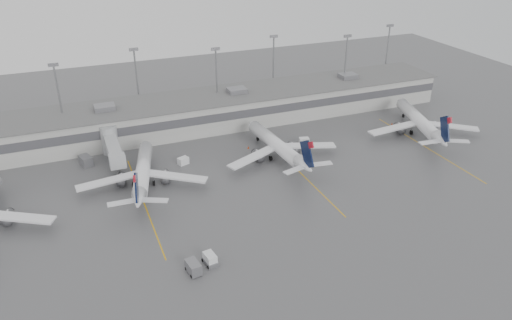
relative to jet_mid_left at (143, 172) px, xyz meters
name	(u,v)px	position (x,y,z in m)	size (l,w,h in m)	color
ground	(271,250)	(16.09, -31.23, -3.10)	(260.00, 260.00, 0.00)	#505053
terminal	(184,114)	(16.09, 26.75, 1.07)	(152.00, 17.00, 9.45)	#AFAFAA
light_masts	(177,79)	(16.09, 32.52, 8.93)	(142.40, 8.00, 20.60)	gray
jet_bridge_right	(112,145)	(-4.41, 14.49, 0.77)	(4.00, 17.20, 7.00)	#9A9D9F
stand_markings	(226,186)	(16.09, -7.23, -3.09)	(105.25, 40.00, 0.01)	#DFA20D
jet_mid_left	(143,172)	(0.00, 0.00, 0.00)	(26.67, 30.26, 9.96)	white
jet_mid_right	(278,146)	(32.00, 1.19, 0.08)	(28.16, 31.64, 10.23)	white
jet_far_right	(420,122)	(72.46, 0.48, 0.22)	(28.26, 32.14, 10.68)	white
baggage_tug	(210,260)	(5.27, -30.82, -2.35)	(2.33, 3.23, 1.92)	white
baggage_cart	(193,267)	(2.07, -32.02, -2.04)	(2.25, 3.39, 2.03)	slate
gse_uld_b	(183,161)	(10.31, 6.33, -2.26)	(2.36, 1.57, 1.67)	white
gse_uld_c	(304,141)	(41.28, 5.76, -2.25)	(2.38, 1.58, 1.68)	white
gse_loader	(86,161)	(-10.60, 14.24, -1.99)	(2.22, 3.55, 2.22)	slate
cone_b	(108,180)	(-7.00, 4.41, -2.73)	(0.47, 0.47, 0.74)	#DB3D04
cone_c	(248,147)	(27.32, 8.52, -2.75)	(0.43, 0.43, 0.69)	#DB3D04
cone_d	(392,124)	(69.42, 8.01, -2.80)	(0.38, 0.38, 0.60)	#DB3D04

